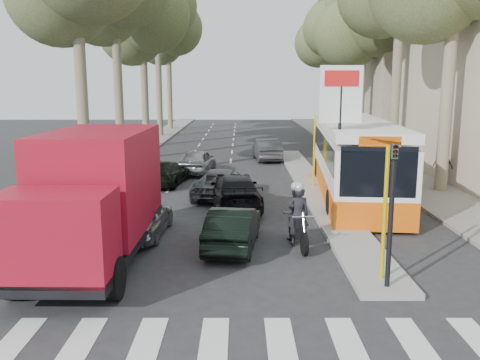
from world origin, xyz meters
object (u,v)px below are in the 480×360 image
object	(u,v)px
motorcycle	(297,216)
silver_hatchback	(143,217)
dark_hatchback	(233,227)
city_bus	(353,156)
red_truck	(94,195)

from	to	relation	value
motorcycle	silver_hatchback	bearing A→B (deg)	163.38
dark_hatchback	city_bus	size ratio (longest dim) A/B	0.29
red_truck	city_bus	distance (m)	12.82
silver_hatchback	red_truck	xyz separation A→B (m)	(-0.82, -2.55, 1.30)
dark_hatchback	motorcycle	bearing A→B (deg)	-163.91
silver_hatchback	dark_hatchback	world-z (taller)	same
silver_hatchback	red_truck	world-z (taller)	red_truck
red_truck	motorcycle	bearing A→B (deg)	16.73
city_bus	red_truck	bearing A→B (deg)	-130.18
red_truck	motorcycle	world-z (taller)	red_truck
red_truck	city_bus	bearing A→B (deg)	45.49
dark_hatchback	red_truck	world-z (taller)	red_truck
silver_hatchback	city_bus	size ratio (longest dim) A/B	0.28
motorcycle	dark_hatchback	bearing A→B (deg)	-177.34
red_truck	motorcycle	xyz separation A→B (m)	(5.80, 1.65, -1.01)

